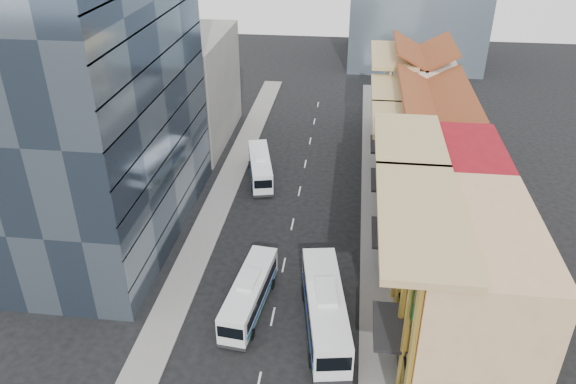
# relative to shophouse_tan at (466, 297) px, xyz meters

# --- Properties ---
(sidewalk_right) EXTENTS (3.00, 90.00, 0.15)m
(sidewalk_right) POSITION_rel_shophouse_tan_xyz_m (-5.50, 17.00, -5.92)
(sidewalk_right) COLOR slate
(sidewalk_right) RESTS_ON ground
(sidewalk_left) EXTENTS (3.00, 90.00, 0.15)m
(sidewalk_left) POSITION_rel_shophouse_tan_xyz_m (-22.50, 17.00, -5.92)
(sidewalk_left) COLOR slate
(sidewalk_left) RESTS_ON ground
(shophouse_tan) EXTENTS (8.00, 14.00, 12.00)m
(shophouse_tan) POSITION_rel_shophouse_tan_xyz_m (0.00, 0.00, 0.00)
(shophouse_tan) COLOR #DAAF7E
(shophouse_tan) RESTS_ON ground
(shophouse_red) EXTENTS (8.00, 10.00, 12.00)m
(shophouse_red) POSITION_rel_shophouse_tan_xyz_m (0.00, 12.00, 0.00)
(shophouse_red) COLOR maroon
(shophouse_red) RESTS_ON ground
(shophouse_cream_near) EXTENTS (8.00, 9.00, 10.00)m
(shophouse_cream_near) POSITION_rel_shophouse_tan_xyz_m (0.00, 21.50, -1.00)
(shophouse_cream_near) COLOR beige
(shophouse_cream_near) RESTS_ON ground
(shophouse_cream_mid) EXTENTS (8.00, 9.00, 10.00)m
(shophouse_cream_mid) POSITION_rel_shophouse_tan_xyz_m (0.00, 30.50, -1.00)
(shophouse_cream_mid) COLOR beige
(shophouse_cream_mid) RESTS_ON ground
(shophouse_cream_far) EXTENTS (8.00, 12.00, 11.00)m
(shophouse_cream_far) POSITION_rel_shophouse_tan_xyz_m (0.00, 41.00, -0.50)
(shophouse_cream_far) COLOR beige
(shophouse_cream_far) RESTS_ON ground
(office_tower) EXTENTS (12.00, 26.00, 30.00)m
(office_tower) POSITION_rel_shophouse_tan_xyz_m (-31.00, 14.00, 9.00)
(office_tower) COLOR #3A495C
(office_tower) RESTS_ON ground
(office_block_far) EXTENTS (10.00, 18.00, 14.00)m
(office_block_far) POSITION_rel_shophouse_tan_xyz_m (-30.00, 37.00, 1.00)
(office_block_far) COLOR gray
(office_block_far) RESTS_ON ground
(bus_left_near) EXTENTS (3.39, 10.17, 3.20)m
(bus_left_near) POSITION_rel_shophouse_tan_xyz_m (-16.00, 3.71, -4.40)
(bus_left_near) COLOR silver
(bus_left_near) RESTS_ON ground
(bus_left_far) EXTENTS (4.51, 10.11, 3.16)m
(bus_left_far) POSITION_rel_shophouse_tan_xyz_m (-18.90, 26.50, -4.42)
(bus_left_far) COLOR white
(bus_left_far) RESTS_ON ground
(bus_right) EXTENTS (4.77, 12.38, 3.87)m
(bus_right) POSITION_rel_shophouse_tan_xyz_m (-9.75, 2.20, -4.06)
(bus_right) COLOR white
(bus_right) RESTS_ON ground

